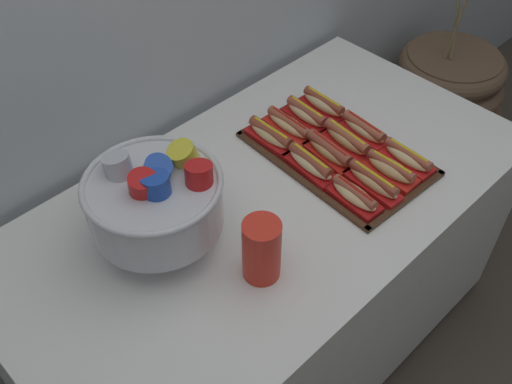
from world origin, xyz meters
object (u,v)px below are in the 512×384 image
Objects in this scene: floor_vase at (439,114)px; hot_dog_5 at (329,151)px; buffet_table at (268,275)px; hot_dog_1 at (373,182)px; cup_stack at (262,250)px; serving_tray at (337,154)px; hot_dog_2 at (391,170)px; hot_dog_6 at (347,140)px; hot_dog_9 at (289,125)px; hot_dog_10 at (307,115)px; hot_dog_4 at (310,164)px; hot_dog_8 at (271,135)px; hot_dog_0 at (354,196)px; hot_dog_11 at (324,105)px; hot_dog_7 at (364,130)px; hot_dog_3 at (408,158)px; punch_bowl at (156,199)px.

floor_vase is 6.73× the size of hot_dog_5.
buffet_table is 8.86× the size of hot_dog_5.
hot_dog_1 is 0.42m from cup_stack.
serving_tray is 2.98× the size of hot_dog_1.
hot_dog_2 is 0.89× the size of hot_dog_6.
hot_dog_9 is 0.08m from hot_dog_10.
floor_vase reaches higher than cup_stack.
hot_dog_5 is 1.02× the size of hot_dog_10.
cup_stack reaches higher than hot_dog_4.
hot_dog_10 reaches higher than serving_tray.
hot_dog_4 is 0.22m from hot_dog_10.
serving_tray is at bearing -169.90° from floor_vase.
buffet_table is 9.04× the size of hot_dog_8.
hot_dog_4 and hot_dog_8 have the same top height.
hot_dog_0 is 0.94× the size of hot_dog_11.
serving_tray is 0.17m from hot_dog_1.
serving_tray is 0.20m from hot_dog_11.
hot_dog_2 is 0.88× the size of hot_dog_4.
hot_dog_5 is 1.02× the size of hot_dog_7.
cup_stack is at bearing -139.44° from buffet_table.
hot_dog_4 and hot_dog_7 have the same top height.
hot_dog_6 reaches higher than hot_dog_9.
hot_dog_3 is at bearing -38.91° from hot_dog_4.
hot_dog_8 is 0.96× the size of hot_dog_9.
hot_dog_11 is (0.17, 0.32, 0.00)m from hot_dog_1.
cup_stack is at bearing -66.13° from punch_bowl.
hot_dog_6 is 0.17m from hot_dog_10.
hot_dog_2 reaches higher than hot_dog_3.
hot_dog_3 reaches higher than serving_tray.
cup_stack reaches higher than hot_dog_10.
hot_dog_1 reaches higher than hot_dog_0.
floor_vase is 1.01m from hot_dog_11.
hot_dog_6 is 1.05× the size of hot_dog_11.
hot_dog_7 reaches higher than buffet_table.
hot_dog_2 is 0.22m from hot_dog_4.
hot_dog_7 is at bearing -2.65° from hot_dog_5.
hot_dog_6 reaches higher than hot_dog_10.
hot_dog_1 is at bearing -161.83° from floor_vase.
punch_bowl is (-0.45, 0.09, 0.12)m from hot_dog_4.
cup_stack is (-0.35, -0.32, 0.05)m from hot_dog_8.
serving_tray is (0.26, -0.02, 0.37)m from buffet_table.
hot_dog_11 reaches higher than hot_dog_8.
hot_dog_1 is 1.02× the size of hot_dog_9.
hot_dog_9 is (-0.07, 0.17, -0.00)m from hot_dog_6.
hot_dog_10 is (-0.06, 0.33, 0.00)m from hot_dog_3.
hot_dog_1 is at bearing -1.91° from cup_stack.
hot_dog_6 reaches higher than hot_dog_4.
hot_dog_1 is 0.59m from punch_bowl.
hot_dog_5 is 0.97× the size of hot_dog_6.
floor_vase reaches higher than hot_dog_0.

